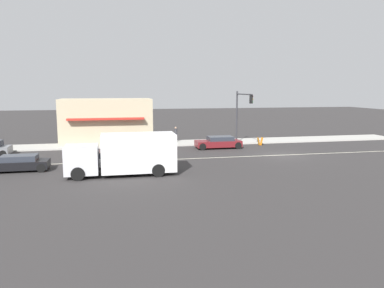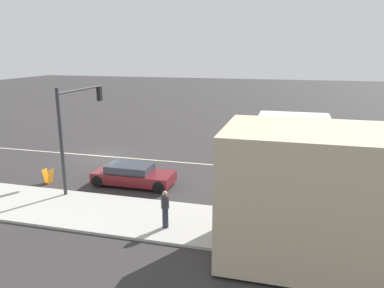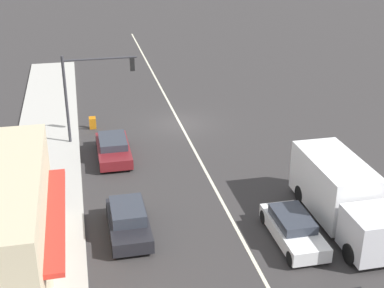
{
  "view_description": "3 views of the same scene",
  "coord_description": "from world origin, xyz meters",
  "px_view_note": "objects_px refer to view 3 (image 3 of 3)",
  "views": [
    {
      "loc": [
        -31.06,
        14.94,
        6.0
      ],
      "look_at": [
        -0.21,
        8.44,
        1.31
      ],
      "focal_mm": 35.0,
      "sensor_mm": 36.0,
      "label": 1
    },
    {
      "loc": [
        23.69,
        13.13,
        7.49
      ],
      "look_at": [
        -1.03,
        6.45,
        1.09
      ],
      "focal_mm": 35.0,
      "sensor_mm": 36.0,
      "label": 2
    },
    {
      "loc": [
        6.63,
        34.24,
        13.82
      ],
      "look_at": [
        0.45,
        6.01,
        1.06
      ],
      "focal_mm": 50.0,
      "sensor_mm": 36.0,
      "label": 3
    }
  ],
  "objects_px": {
    "sedan_maroon": "(113,148)",
    "sedan_dark": "(128,221)",
    "delivery_truck": "(342,195)",
    "pedestrian": "(27,177)",
    "van_white": "(293,229)",
    "warning_aframe_sign": "(93,123)",
    "traffic_signal_main": "(88,84)"
  },
  "relations": [
    {
      "from": "traffic_signal_main",
      "to": "pedestrian",
      "type": "bearing_deg",
      "value": 60.13
    },
    {
      "from": "delivery_truck",
      "to": "sedan_dark",
      "type": "distance_m",
      "value": 10.09
    },
    {
      "from": "sedan_maroon",
      "to": "sedan_dark",
      "type": "relative_size",
      "value": 1.11
    },
    {
      "from": "pedestrian",
      "to": "van_white",
      "type": "xyz_separation_m",
      "value": [
        -11.97,
        7.04,
        -0.38
      ]
    },
    {
      "from": "warning_aframe_sign",
      "to": "pedestrian",
      "type": "bearing_deg",
      "value": 66.1
    },
    {
      "from": "delivery_truck",
      "to": "van_white",
      "type": "height_order",
      "value": "delivery_truck"
    },
    {
      "from": "warning_aframe_sign",
      "to": "sedan_dark",
      "type": "relative_size",
      "value": 0.2
    },
    {
      "from": "traffic_signal_main",
      "to": "sedan_maroon",
      "type": "xyz_separation_m",
      "value": [
        -1.12,
        2.74,
        -3.3
      ]
    },
    {
      "from": "delivery_truck",
      "to": "van_white",
      "type": "distance_m",
      "value": 3.11
    },
    {
      "from": "traffic_signal_main",
      "to": "sedan_dark",
      "type": "relative_size",
      "value": 1.36
    },
    {
      "from": "pedestrian",
      "to": "warning_aframe_sign",
      "type": "height_order",
      "value": "pedestrian"
    },
    {
      "from": "traffic_signal_main",
      "to": "delivery_truck",
      "type": "distance_m",
      "value": 16.8
    },
    {
      "from": "traffic_signal_main",
      "to": "sedan_dark",
      "type": "xyz_separation_m",
      "value": [
        -1.12,
        11.23,
        -3.24
      ]
    },
    {
      "from": "delivery_truck",
      "to": "sedan_dark",
      "type": "relative_size",
      "value": 1.82
    },
    {
      "from": "traffic_signal_main",
      "to": "van_white",
      "type": "bearing_deg",
      "value": 121.88
    },
    {
      "from": "warning_aframe_sign",
      "to": "delivery_truck",
      "type": "bearing_deg",
      "value": 127.28
    },
    {
      "from": "traffic_signal_main",
      "to": "delivery_truck",
      "type": "bearing_deg",
      "value": 132.02
    },
    {
      "from": "pedestrian",
      "to": "delivery_truck",
      "type": "height_order",
      "value": "delivery_truck"
    },
    {
      "from": "pedestrian",
      "to": "sedan_dark",
      "type": "bearing_deg",
      "value": 134.4
    },
    {
      "from": "warning_aframe_sign",
      "to": "sedan_maroon",
      "type": "bearing_deg",
      "value": 101.79
    },
    {
      "from": "sedan_maroon",
      "to": "pedestrian",
      "type": "bearing_deg",
      "value": 37.09
    },
    {
      "from": "pedestrian",
      "to": "sedan_maroon",
      "type": "xyz_separation_m",
      "value": [
        -4.77,
        -3.61,
        -0.39
      ]
    },
    {
      "from": "pedestrian",
      "to": "sedan_dark",
      "type": "distance_m",
      "value": 6.83
    },
    {
      "from": "pedestrian",
      "to": "warning_aframe_sign",
      "type": "xyz_separation_m",
      "value": [
        -3.76,
        -8.48,
        -0.57
      ]
    },
    {
      "from": "pedestrian",
      "to": "van_white",
      "type": "bearing_deg",
      "value": 149.56
    },
    {
      "from": "sedan_dark",
      "to": "traffic_signal_main",
      "type": "bearing_deg",
      "value": -84.28
    },
    {
      "from": "delivery_truck",
      "to": "sedan_maroon",
      "type": "xyz_separation_m",
      "value": [
        10.0,
        -9.6,
        -0.87
      ]
    },
    {
      "from": "van_white",
      "to": "warning_aframe_sign",
      "type": "bearing_deg",
      "value": -62.09
    },
    {
      "from": "pedestrian",
      "to": "van_white",
      "type": "distance_m",
      "value": 13.89
    },
    {
      "from": "sedan_dark",
      "to": "delivery_truck",
      "type": "bearing_deg",
      "value": 173.6
    },
    {
      "from": "sedan_maroon",
      "to": "sedan_dark",
      "type": "bearing_deg",
      "value": 90.0
    },
    {
      "from": "sedan_dark",
      "to": "pedestrian",
      "type": "bearing_deg",
      "value": -45.6
    }
  ]
}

